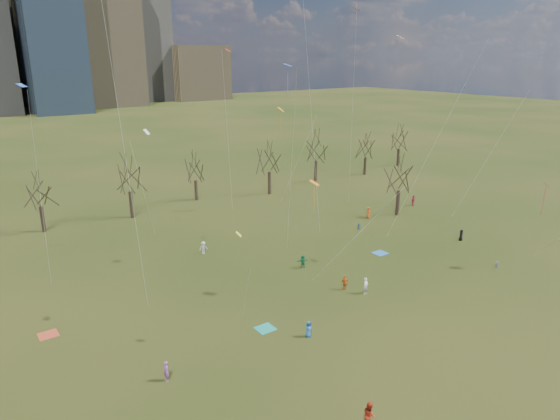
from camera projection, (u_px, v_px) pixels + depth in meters
ground at (354, 312)px, 46.96m from camera, size 500.00×500.00×0.00m
bare_tree_row at (181, 175)px, 74.03m from camera, size 113.04×29.80×9.50m
blanket_teal at (265, 329)px, 44.02m from camera, size 1.60×1.50×0.03m
blanket_navy at (380, 253)px, 60.83m from camera, size 1.60×1.50×0.03m
blanket_crimson at (48, 335)px, 43.05m from camera, size 1.60×1.50×0.03m
person_0 at (309, 329)px, 42.57m from camera, size 0.77×0.55×1.48m
person_1 at (366, 286)px, 50.24m from camera, size 0.72×0.56×1.75m
person_2 at (369, 415)px, 32.10m from camera, size 1.02×1.14×1.92m
person_3 at (497, 265)px, 56.16m from camera, size 0.39×0.64×0.95m
person_4 at (345, 283)px, 51.08m from camera, size 1.02×0.68×1.61m
person_5 at (303, 261)px, 56.39m from camera, size 1.55×0.85×1.59m
person_6 at (461, 235)px, 64.80m from camera, size 0.85×0.82×1.47m
person_7 at (166, 371)px, 36.76m from camera, size 0.42×0.61×1.61m
person_8 at (359, 227)px, 68.75m from camera, size 0.59×0.60×0.98m
person_9 at (203, 248)px, 60.47m from camera, size 1.07×0.69×1.57m
person_10 at (413, 201)px, 79.67m from camera, size 1.12×0.74×1.76m
person_12 at (368, 213)px, 73.66m from camera, size 0.74×0.94×1.69m
kites_airborne at (308, 146)px, 55.07m from camera, size 67.90×43.98×34.07m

